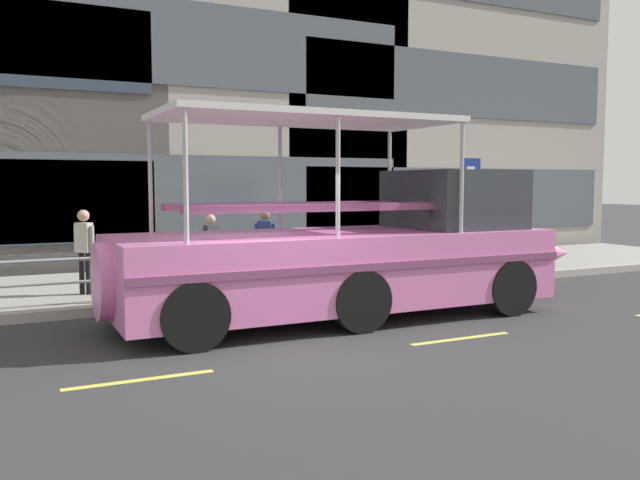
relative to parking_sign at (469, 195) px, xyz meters
name	(u,v)px	position (x,y,z in m)	size (l,w,h in m)	color
ground_plane	(287,340)	(-6.53, -3.87, -2.07)	(120.00, 120.00, 0.00)	#333335
sidewalk	(189,284)	(-6.53, 1.73, -1.98)	(32.00, 4.80, 0.18)	#99968E
curb_edge	(223,301)	(-6.53, -0.76, -1.98)	(32.00, 0.18, 0.18)	#B2ADA3
lane_centreline	(320,357)	(-6.53, -4.98, -2.07)	(25.80, 0.12, 0.01)	#DBD64C
curb_guardrail	(269,262)	(-5.44, -0.42, -1.31)	(10.88, 0.09, 0.85)	gray
parking_sign	(469,195)	(0.00, 0.00, 0.00)	(0.60, 0.12, 2.79)	#4C4F54
duck_tour_boat	(364,253)	(-4.54, -2.73, -0.95)	(9.59, 2.67, 3.49)	pink
pedestrian_near_bow	(396,235)	(-1.79, 0.49, -0.95)	(0.37, 0.31, 1.55)	#47423D
pedestrian_mid_left	(265,239)	(-5.17, 0.46, -0.92)	(0.39, 0.32, 1.61)	#1E2338
pedestrian_mid_right	(211,243)	(-6.30, 0.73, -0.97)	(0.42, 0.25, 1.52)	black
pedestrian_near_stern	(84,243)	(-8.86, 0.70, -0.89)	(0.34, 0.38, 1.66)	black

